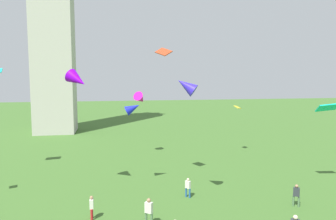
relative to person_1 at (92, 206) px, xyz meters
The scene contains 11 objects.
person_1 is the anchor object (origin of this frame).
person_2 7.71m from the person_1, 20.00° to the left, with size 0.44×0.46×1.56m.
person_3 3.97m from the person_1, 24.03° to the right, with size 0.55×0.50×1.82m.
person_4 14.61m from the person_1, ahead, with size 0.50×0.46×1.67m.
kite_flying_0 10.46m from the person_1, 10.35° to the left, with size 1.92×1.55×1.56m.
kite_flying_1 9.62m from the person_1, 103.40° to the left, with size 2.21×2.08×1.71m.
kite_flying_2 20.61m from the person_1, ahead, with size 1.95×1.39×0.87m.
kite_flying_3 13.42m from the person_1, 44.41° to the left, with size 1.43×1.39×0.83m.
kite_flying_6 8.70m from the person_1, 59.61° to the left, with size 1.51×1.00×1.27m.
kite_flying_7 23.42m from the person_1, 43.22° to the left, with size 1.12×1.15×0.48m.
kite_flying_8 18.48m from the person_1, 73.65° to the left, with size 2.04×2.34×1.83m.
Camera 1 is at (-4.38, -7.72, 9.46)m, focal length 33.95 mm.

